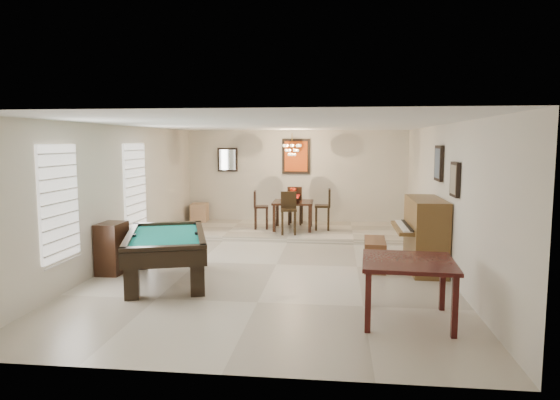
% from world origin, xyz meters
% --- Properties ---
extents(ground_plane, '(6.00, 9.00, 0.02)m').
position_xyz_m(ground_plane, '(0.00, 0.00, -0.01)').
color(ground_plane, beige).
extents(wall_back, '(6.00, 0.04, 2.60)m').
position_xyz_m(wall_back, '(0.00, 4.50, 1.30)').
color(wall_back, silver).
rests_on(wall_back, ground_plane).
extents(wall_front, '(6.00, 0.04, 2.60)m').
position_xyz_m(wall_front, '(0.00, -4.50, 1.30)').
color(wall_front, silver).
rests_on(wall_front, ground_plane).
extents(wall_left, '(0.04, 9.00, 2.60)m').
position_xyz_m(wall_left, '(-3.00, 0.00, 1.30)').
color(wall_left, silver).
rests_on(wall_left, ground_plane).
extents(wall_right, '(0.04, 9.00, 2.60)m').
position_xyz_m(wall_right, '(3.00, 0.00, 1.30)').
color(wall_right, silver).
rests_on(wall_right, ground_plane).
extents(ceiling, '(6.00, 9.00, 0.04)m').
position_xyz_m(ceiling, '(0.00, 0.00, 2.60)').
color(ceiling, white).
rests_on(ceiling, wall_back).
extents(dining_step, '(6.00, 2.50, 0.12)m').
position_xyz_m(dining_step, '(0.00, 3.25, 0.06)').
color(dining_step, beige).
rests_on(dining_step, ground_plane).
extents(window_left_front, '(0.06, 1.00, 1.70)m').
position_xyz_m(window_left_front, '(-2.97, -2.20, 1.40)').
color(window_left_front, white).
rests_on(window_left_front, wall_left).
extents(window_left_rear, '(0.06, 1.00, 1.70)m').
position_xyz_m(window_left_rear, '(-2.97, 0.60, 1.40)').
color(window_left_rear, white).
rests_on(window_left_rear, wall_left).
extents(pool_table, '(1.86, 2.54, 0.76)m').
position_xyz_m(pool_table, '(-1.68, -1.29, 0.38)').
color(pool_table, black).
rests_on(pool_table, ground_plane).
extents(square_table, '(1.22, 1.22, 0.79)m').
position_xyz_m(square_table, '(2.03, -2.74, 0.40)').
color(square_table, black).
rests_on(square_table, ground_plane).
extents(upright_piano, '(0.87, 1.55, 1.29)m').
position_xyz_m(upright_piano, '(2.55, -0.06, 0.64)').
color(upright_piano, brown).
rests_on(upright_piano, ground_plane).
extents(piano_bench, '(0.41, 0.97, 0.53)m').
position_xyz_m(piano_bench, '(1.81, -0.09, 0.27)').
color(piano_bench, brown).
rests_on(piano_bench, ground_plane).
extents(apothecary_chest, '(0.40, 0.59, 0.89)m').
position_xyz_m(apothecary_chest, '(-2.78, -0.94, 0.45)').
color(apothecary_chest, black).
rests_on(apothecary_chest, ground_plane).
extents(dining_table, '(1.02, 1.02, 0.82)m').
position_xyz_m(dining_table, '(0.03, 3.18, 0.53)').
color(dining_table, black).
rests_on(dining_table, dining_step).
extents(flower_vase, '(0.14, 0.14, 0.23)m').
position_xyz_m(flower_vase, '(0.03, 3.18, 1.05)').
color(flower_vase, red).
rests_on(flower_vase, dining_table).
extents(dining_chair_south, '(0.41, 0.41, 1.00)m').
position_xyz_m(dining_chair_south, '(-0.01, 2.47, 0.62)').
color(dining_chair_south, black).
rests_on(dining_chair_south, dining_step).
extents(dining_chair_north, '(0.40, 0.40, 1.01)m').
position_xyz_m(dining_chair_north, '(0.04, 3.91, 0.63)').
color(dining_chair_north, black).
rests_on(dining_chair_north, dining_step).
extents(dining_chair_west, '(0.39, 0.39, 0.95)m').
position_xyz_m(dining_chair_west, '(-0.76, 3.16, 0.60)').
color(dining_chair_west, black).
rests_on(dining_chair_west, dining_step).
extents(dining_chair_east, '(0.39, 0.39, 1.02)m').
position_xyz_m(dining_chair_east, '(0.76, 3.17, 0.63)').
color(dining_chair_east, black).
rests_on(dining_chair_east, dining_step).
extents(corner_bench, '(0.48, 0.58, 0.49)m').
position_xyz_m(corner_bench, '(-2.63, 4.13, 0.36)').
color(corner_bench, tan).
rests_on(corner_bench, dining_step).
extents(chandelier, '(0.44, 0.44, 0.60)m').
position_xyz_m(chandelier, '(0.00, 3.20, 2.20)').
color(chandelier, '#FFE5B2').
rests_on(chandelier, ceiling).
extents(back_painting, '(0.75, 0.06, 0.95)m').
position_xyz_m(back_painting, '(0.00, 4.46, 1.90)').
color(back_painting, '#D84C14').
rests_on(back_painting, wall_back).
extents(back_mirror, '(0.55, 0.06, 0.65)m').
position_xyz_m(back_mirror, '(-1.90, 4.46, 1.80)').
color(back_mirror, white).
rests_on(back_mirror, wall_back).
extents(right_picture_upper, '(0.06, 0.55, 0.65)m').
position_xyz_m(right_picture_upper, '(2.96, 0.30, 1.90)').
color(right_picture_upper, slate).
rests_on(right_picture_upper, wall_right).
extents(right_picture_lower, '(0.06, 0.45, 0.55)m').
position_xyz_m(right_picture_lower, '(2.96, -1.00, 1.70)').
color(right_picture_lower, gray).
rests_on(right_picture_lower, wall_right).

